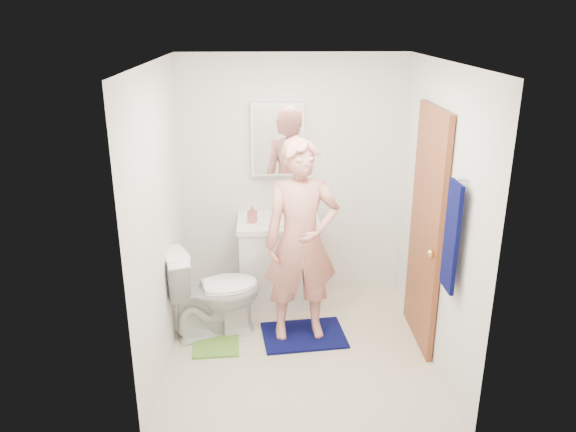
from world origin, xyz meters
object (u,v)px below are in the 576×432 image
object	(u,v)px
medicine_cabinet	(277,139)
soap_dispenser	(252,214)
toothbrush_cup	(291,212)
vanity_cabinet	(279,263)
toilet	(214,291)
towel	(452,237)
man	(301,242)

from	to	relation	value
medicine_cabinet	soap_dispenser	bearing A→B (deg)	-132.89
toothbrush_cup	medicine_cabinet	bearing A→B (deg)	133.83
vanity_cabinet	medicine_cabinet	xyz separation A→B (m)	(0.00, 0.22, 1.20)
vanity_cabinet	toilet	bearing A→B (deg)	-133.45
vanity_cabinet	towel	xyz separation A→B (m)	(1.18, -1.48, 0.85)
towel	toothbrush_cup	size ratio (longest dim) A/B	6.21
toothbrush_cup	towel	bearing A→B (deg)	-56.26
toothbrush_cup	man	xyz separation A→B (m)	(0.05, -0.79, 0.01)
soap_dispenser	toothbrush_cup	bearing A→B (deg)	20.53
man	toothbrush_cup	bearing A→B (deg)	87.39
toothbrush_cup	man	size ratio (longest dim) A/B	0.07
vanity_cabinet	medicine_cabinet	size ratio (longest dim) A/B	1.14
toothbrush_cup	toilet	bearing A→B (deg)	-134.83
soap_dispenser	man	size ratio (longest dim) A/B	0.10
towel	toilet	xyz separation A→B (m)	(-1.77, 0.86, -0.83)
medicine_cabinet	toothbrush_cup	size ratio (longest dim) A/B	5.43
towel	toothbrush_cup	bearing A→B (deg)	123.74
toilet	soap_dispenser	xyz separation A→B (m)	(0.34, 0.58, 0.52)
toilet	man	distance (m)	0.91
towel	soap_dispenser	xyz separation A→B (m)	(-1.43, 1.44, -0.32)
towel	man	xyz separation A→B (m)	(-1.00, 0.79, -0.34)
medicine_cabinet	soap_dispenser	xyz separation A→B (m)	(-0.25, -0.27, -0.67)
towel	soap_dispenser	world-z (taller)	towel
toothbrush_cup	man	distance (m)	0.79
vanity_cabinet	man	bearing A→B (deg)	-75.88
soap_dispenser	man	world-z (taller)	man
vanity_cabinet	soap_dispenser	xyz separation A→B (m)	(-0.25, -0.04, 0.53)
vanity_cabinet	toilet	world-z (taller)	toilet
soap_dispenser	man	xyz separation A→B (m)	(0.43, -0.65, -0.03)
towel	toilet	world-z (taller)	towel
vanity_cabinet	toilet	xyz separation A→B (m)	(-0.59, -0.62, 0.02)
medicine_cabinet	man	distance (m)	1.17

